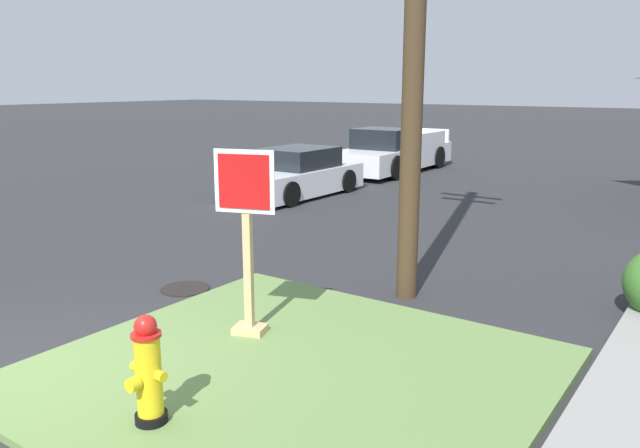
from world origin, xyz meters
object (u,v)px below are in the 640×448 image
object	(u,v)px
manhole_cover	(185,289)
parked_sedan_white	(295,175)
fire_hydrant	(148,372)
stop_sign	(247,248)
pickup_truck_white	(392,153)

from	to	relation	value
manhole_cover	parked_sedan_white	xyz separation A→B (m)	(-3.34, 7.02, 0.53)
fire_hydrant	stop_sign	distance (m)	2.11
fire_hydrant	parked_sedan_white	distance (m)	11.43
fire_hydrant	pickup_truck_white	bearing A→B (deg)	111.43
stop_sign	pickup_truck_white	size ratio (longest dim) A/B	0.38
parked_sedan_white	pickup_truck_white	size ratio (longest dim) A/B	0.74
stop_sign	pickup_truck_white	world-z (taller)	stop_sign
manhole_cover	pickup_truck_white	world-z (taller)	pickup_truck_white
parked_sedan_white	pickup_truck_white	distance (m)	5.44
stop_sign	fire_hydrant	bearing A→B (deg)	-72.82
fire_hydrant	stop_sign	xyz separation A→B (m)	(-0.60, 1.94, 0.56)
stop_sign	manhole_cover	bearing A→B (deg)	157.03
fire_hydrant	pickup_truck_white	xyz separation A→B (m)	(-5.98, 15.23, 0.08)
manhole_cover	fire_hydrant	bearing A→B (deg)	-47.32
fire_hydrant	manhole_cover	distance (m)	3.80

